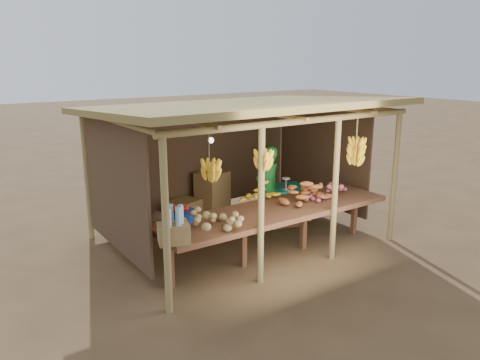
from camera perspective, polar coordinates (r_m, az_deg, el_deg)
ground at (r=8.18m, az=0.00°, el=-7.14°), size 60.00×60.00×0.00m
stall_structure at (r=7.56m, az=0.34°, el=6.05°), size 4.70×3.50×2.43m
counter at (r=7.21m, az=4.32°, el=-3.95°), size 3.90×1.05×0.80m
potato_heap at (r=6.23m, az=-3.14°, el=-4.54°), size 1.14×0.77×0.37m
sweet_potato_heap at (r=7.59m, az=7.48°, el=-1.19°), size 1.07×0.81×0.36m
onion_heap at (r=7.95m, az=10.63°, el=-0.59°), size 0.99×0.69×0.36m
banana_pile at (r=7.52m, az=2.69°, el=-1.26°), size 0.63×0.39×0.35m
tomato_basin at (r=6.68m, az=-7.28°, el=-4.18°), size 0.42×0.42×0.22m
bottle_box at (r=5.88m, az=-8.11°, el=-5.86°), size 0.46×0.41×0.48m
vendor at (r=8.28m, az=3.31°, el=-1.17°), size 0.64×0.49×1.56m
tarp_crate at (r=8.85m, az=5.37°, el=-2.90°), size 0.93×0.86×0.92m
carton_stack at (r=8.94m, az=-4.52°, el=-2.52°), size 1.31×0.61×0.92m
burlap_sacks at (r=8.22m, az=-9.00°, el=-5.18°), size 0.88×0.46×0.62m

